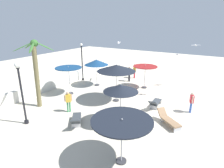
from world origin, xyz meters
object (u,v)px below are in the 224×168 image
Objects in this scene: patio_umbrella_2 at (69,70)px; patio_umbrella_5 at (121,89)px; patio_umbrella_0 at (145,68)px; guest_0 at (192,101)px; patio_umbrella_1 at (122,123)px; lamp_post_0 at (21,88)px; seagull_0 at (119,43)px; seagull_1 at (178,55)px; guest_3 at (68,100)px; lounge_chair_1 at (76,119)px; seagull_2 at (196,45)px; patio_umbrella_3 at (96,62)px; lounge_chair_0 at (168,119)px; lamp_post_1 at (82,61)px; patio_umbrella_4 at (116,68)px; guest_1 at (129,73)px; palm_tree_1 at (36,67)px; lounge_chair_2 at (155,103)px.

patio_umbrella_2 is 6.95m from patio_umbrella_5.
patio_umbrella_0 is 1.51× the size of guest_0.
lamp_post_0 reaches higher than patio_umbrella_1.
seagull_0 reaches higher than patio_umbrella_5.
lamp_post_0 is at bearing 143.94° from seagull_1.
guest_3 is 1.46× the size of seagull_0.
lounge_chair_1 is 2.25× the size of seagull_2.
seagull_2 reaches higher than patio_umbrella_3.
lamp_post_0 is (-3.07, 5.26, -0.01)m from patio_umbrella_5.
patio_umbrella_0 is at bearing 34.49° from lounge_chair_0.
seagull_2 is (8.50, 0.13, 3.82)m from lounge_chair_0.
seagull_2 is at bearing -32.10° from guest_3.
patio_umbrella_5 is at bearing 139.49° from guest_0.
lamp_post_0 is 0.99× the size of lamp_post_1.
lamp_post_1 is at bearing 18.09° from lamp_post_0.
guest_3 is (2.53, 5.75, -1.13)m from patio_umbrella_1.
patio_umbrella_3 is at bearing 46.48° from patio_umbrella_5.
patio_umbrella_4 is (-2.44, -3.74, 0.39)m from patio_umbrella_3.
seagull_2 reaches higher than guest_0.
patio_umbrella_1 reaches higher than guest_3.
seagull_0 is at bearing 4.27° from guest_3.
patio_umbrella_1 is 12.74m from guest_1.
lounge_chair_0 is (-1.58, -4.78, -2.43)m from patio_umbrella_4.
lounge_chair_0 is (1.57, -2.64, -2.07)m from patio_umbrella_5.
lounge_chair_0 is 2.05× the size of seagull_1.
seagull_1 is at bearing -14.77° from patio_umbrella_5.
patio_umbrella_2 is at bearing 42.27° from guest_3.
lounge_chair_1 reaches higher than lounge_chair_0.
lounge_chair_0 is 1.14× the size of guest_1.
lounge_chair_1 is (-7.07, -3.50, -2.03)m from patio_umbrella_3.
lamp_post_0 is 11.22m from seagull_0.
patio_umbrella_4 reaches higher than guest_1.
seagull_0 reaches higher than patio_umbrella_4.
patio_umbrella_4 reaches higher than lounge_chair_0.
guest_1 is at bearing -18.33° from palm_tree_1.
lamp_post_1 is (3.09, 6.16, -0.64)m from patio_umbrella_4.
lounge_chair_2 is 2.13× the size of seagull_1.
patio_umbrella_0 is 2.92× the size of seagull_2.
patio_umbrella_1 is at bearing -149.72° from seagull_0.
patio_umbrella_2 reaches higher than lounge_chair_0.
guest_3 is (-6.63, -4.23, -1.22)m from lamp_post_1.
lamp_post_1 is (3.90, 1.75, -0.09)m from patio_umbrella_2.
palm_tree_1 is 2.68× the size of lounge_chair_2.
lounge_chair_2 is at bearing -136.59° from guest_1.
patio_umbrella_3 is (3.26, -0.67, 0.16)m from patio_umbrella_2.
guest_1 is (5.44, 1.50, -1.84)m from patio_umbrella_4.
guest_0 is 0.98× the size of guest_3.
guest_3 is at bearing -163.12° from patio_umbrella_3.
patio_umbrella_1 is 4.64m from lounge_chair_1.
lamp_post_1 is 12.08m from guest_0.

